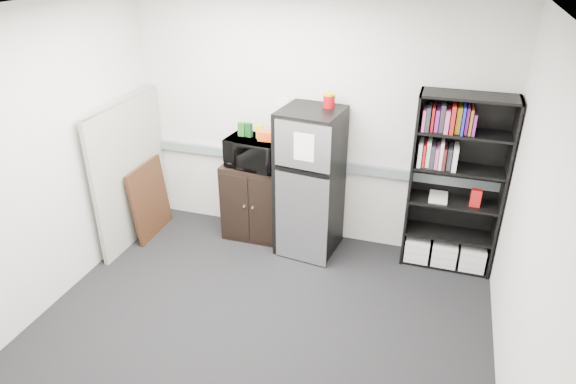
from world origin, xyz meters
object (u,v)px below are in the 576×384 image
object	(u,v)px
cabinet	(256,201)
refrigerator	(310,183)
microwave	(254,152)
bookshelf	(456,186)
cubicle_partition	(130,172)

from	to	relation	value
cabinet	refrigerator	distance (m)	0.74
cabinet	microwave	xyz separation A→B (m)	(0.00, -0.02, 0.60)
refrigerator	microwave	bearing A→B (deg)	-178.59
bookshelf	cubicle_partition	world-z (taller)	bookshelf
cubicle_partition	refrigerator	distance (m)	1.99
refrigerator	bookshelf	bearing A→B (deg)	12.71
cubicle_partition	cabinet	distance (m)	1.43
bookshelf	refrigerator	bearing A→B (deg)	-174.38
bookshelf	cubicle_partition	distance (m)	3.46
cabinet	refrigerator	bearing A→B (deg)	-7.06
bookshelf	cubicle_partition	bearing A→B (deg)	-171.94
microwave	bookshelf	bearing A→B (deg)	8.53
bookshelf	cabinet	size ratio (longest dim) A/B	2.08
microwave	cubicle_partition	bearing A→B (deg)	-156.53
bookshelf	microwave	bearing A→B (deg)	-177.82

